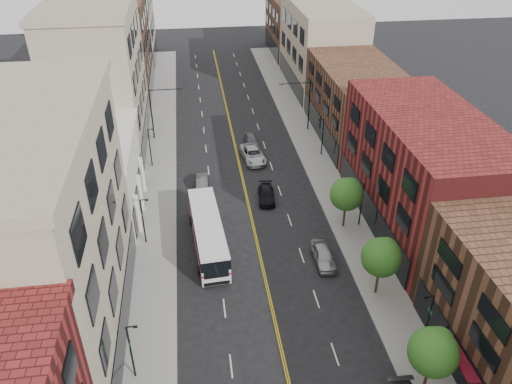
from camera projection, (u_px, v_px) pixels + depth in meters
name	position (u px, v px, depth m)	size (l,w,h in m)	color
sidewalk_left	(159.00, 185.00, 59.22)	(4.00, 110.00, 0.15)	gray
sidewalk_right	(323.00, 174.00, 61.54)	(4.00, 110.00, 0.15)	gray
bldg_l_tanoffice	(38.00, 244.00, 35.19)	(10.00, 22.00, 18.00)	gray
bldg_l_white	(88.00, 178.00, 52.96)	(10.00, 14.00, 8.00)	silver
bldg_l_far_a	(100.00, 79.00, 64.59)	(10.00, 20.00, 18.00)	gray
bldg_l_far_b	(117.00, 47.00, 82.19)	(10.00, 20.00, 15.00)	#503220
bldg_l_far_c	(124.00, 8.00, 95.99)	(10.00, 16.00, 20.00)	gray
bldg_r_mid	(423.00, 172.00, 49.97)	(10.00, 22.00, 12.00)	maroon
bldg_r_far_a	(357.00, 103.00, 68.14)	(10.00, 20.00, 10.00)	#503220
bldg_r_far_b	(321.00, 46.00, 84.72)	(10.00, 22.00, 14.00)	gray
bldg_r_far_c	(296.00, 26.00, 102.31)	(10.00, 18.00, 11.00)	#503220
tree_r_1	(434.00, 350.00, 33.34)	(3.40, 3.40, 5.59)	black
tree_r_2	(382.00, 256.00, 41.74)	(3.40, 3.40, 5.59)	black
tree_r_3	(347.00, 193.00, 50.14)	(3.40, 3.40, 5.59)	black
lamp_l_1	(131.00, 349.00, 34.89)	(0.81, 0.55, 5.05)	black
lamp_l_2	(143.00, 219.00, 48.33)	(0.81, 0.55, 5.05)	black
lamp_l_3	(150.00, 145.00, 61.77)	(0.81, 0.55, 5.05)	black
lamp_r_1	(428.00, 317.00, 37.43)	(0.81, 0.55, 5.05)	black
lamp_r_2	(361.00, 202.00, 50.87)	(0.81, 0.55, 5.05)	black
lamp_r_3	(322.00, 135.00, 64.31)	(0.81, 0.55, 5.05)	black
signal_mast_left	(156.00, 108.00, 67.68)	(4.49, 0.18, 7.20)	black
signal_mast_right	(304.00, 100.00, 70.06)	(4.49, 0.18, 7.20)	black
city_bus	(208.00, 231.00, 48.55)	(3.55, 12.29, 3.12)	silver
car_parked_far	(323.00, 256.00, 47.04)	(1.82, 4.53, 1.54)	#999BA0
car_lane_behind	(202.00, 181.00, 59.00)	(1.36, 3.90, 1.29)	#454549
car_lane_a	(266.00, 195.00, 56.38)	(1.80, 4.42, 1.28)	black
car_lane_b	(253.00, 154.00, 64.36)	(2.66, 5.77, 1.60)	#B6BABE
car_lane_c	(251.00, 140.00, 68.35)	(1.59, 3.95, 1.35)	#57575C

